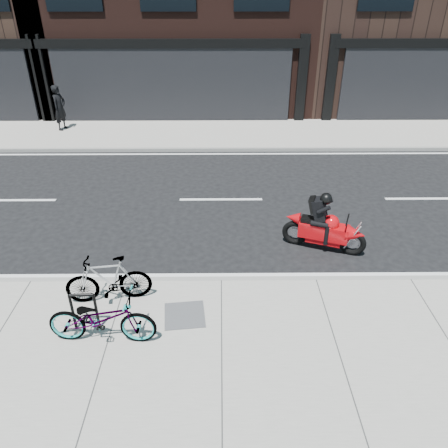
{
  "coord_description": "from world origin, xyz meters",
  "views": [
    {
      "loc": [
        -0.01,
        -9.33,
        5.76
      ],
      "look_at": [
        0.06,
        -0.97,
        0.9
      ],
      "focal_mm": 35.0,
      "sensor_mm": 36.0,
      "label": 1
    }
  ],
  "objects_px": {
    "pedestrian": "(60,108)",
    "utility_grate": "(185,315)",
    "bicycle_front": "(102,318)",
    "bicycle_rear": "(108,279)",
    "bike_rack": "(84,308)",
    "motorcycle": "(328,228)"
  },
  "relations": [
    {
      "from": "bicycle_rear",
      "to": "motorcycle",
      "type": "bearing_deg",
      "value": 104.78
    },
    {
      "from": "pedestrian",
      "to": "utility_grate",
      "type": "distance_m",
      "value": 12.68
    },
    {
      "from": "bicycle_front",
      "to": "bicycle_rear",
      "type": "distance_m",
      "value": 1.09
    },
    {
      "from": "bicycle_rear",
      "to": "bicycle_front",
      "type": "bearing_deg",
      "value": -1.33
    },
    {
      "from": "bicycle_rear",
      "to": "pedestrian",
      "type": "distance_m",
      "value": 11.62
    },
    {
      "from": "bicycle_rear",
      "to": "motorcycle",
      "type": "height_order",
      "value": "motorcycle"
    },
    {
      "from": "motorcycle",
      "to": "utility_grate",
      "type": "xyz_separation_m",
      "value": [
        -3.18,
        -2.43,
        -0.46
      ]
    },
    {
      "from": "bike_rack",
      "to": "pedestrian",
      "type": "relative_size",
      "value": 0.44
    },
    {
      "from": "bicycle_rear",
      "to": "pedestrian",
      "type": "xyz_separation_m",
      "value": [
        -4.28,
        10.79,
        0.39
      ]
    },
    {
      "from": "bike_rack",
      "to": "utility_grate",
      "type": "distance_m",
      "value": 1.82
    },
    {
      "from": "bike_rack",
      "to": "utility_grate",
      "type": "bearing_deg",
      "value": 10.22
    },
    {
      "from": "bicycle_front",
      "to": "bicycle_rear",
      "type": "relative_size",
      "value": 1.13
    },
    {
      "from": "bicycle_front",
      "to": "bike_rack",
      "type": "bearing_deg",
      "value": 54.94
    },
    {
      "from": "bike_rack",
      "to": "motorcycle",
      "type": "bearing_deg",
      "value": 29.15
    },
    {
      "from": "bicycle_front",
      "to": "pedestrian",
      "type": "bearing_deg",
      "value": 22.59
    },
    {
      "from": "bicycle_front",
      "to": "pedestrian",
      "type": "height_order",
      "value": "pedestrian"
    },
    {
      "from": "pedestrian",
      "to": "utility_grate",
      "type": "relative_size",
      "value": 2.36
    },
    {
      "from": "bicycle_rear",
      "to": "utility_grate",
      "type": "xyz_separation_m",
      "value": [
        1.48,
        -0.47,
        -0.49
      ]
    },
    {
      "from": "bike_rack",
      "to": "motorcycle",
      "type": "xyz_separation_m",
      "value": [
        4.92,
        2.75,
        0.01
      ]
    },
    {
      "from": "utility_grate",
      "to": "bicycle_rear",
      "type": "bearing_deg",
      "value": 162.24
    },
    {
      "from": "bike_rack",
      "to": "motorcycle",
      "type": "distance_m",
      "value": 5.64
    },
    {
      "from": "bicycle_rear",
      "to": "pedestrian",
      "type": "bearing_deg",
      "value": -166.38
    }
  ]
}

